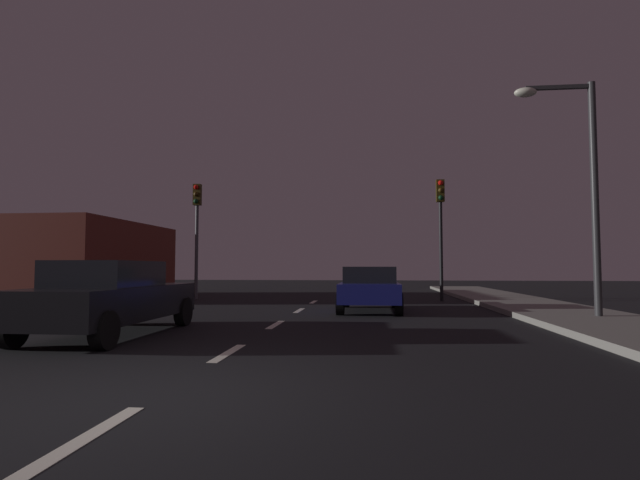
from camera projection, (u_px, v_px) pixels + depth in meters
ground_plane at (280, 322)px, 11.98m from camera, size 80.00×80.00×0.00m
sidewalk_curb_right at (601, 322)px, 11.21m from camera, size 3.00×40.00×0.15m
lane_stripe_nearest at (88, 436)px, 3.84m from camera, size 0.16×1.60×0.01m
lane_stripe_second at (228, 353)px, 7.61m from camera, size 0.16×1.60×0.01m
lane_stripe_third at (275, 325)px, 11.39m from camera, size 0.16×1.60×0.01m
lane_stripe_fourth at (299, 310)px, 15.16m from camera, size 0.16×1.60×0.01m
lane_stripe_fifth at (313, 302)px, 18.93m from camera, size 0.16×1.60×0.01m
traffic_signal_left at (197, 218)px, 20.69m from camera, size 0.32×0.38×4.89m
traffic_signal_right at (441, 216)px, 19.63m from camera, size 0.32×0.38×4.89m
car_stopped_ahead at (370, 288)px, 14.98m from camera, size 1.89×3.86×1.36m
car_adjacent_lane at (111, 297)px, 9.62m from camera, size 1.86×4.51×1.47m
street_lamp_right at (579, 173)px, 12.20m from camera, size 1.98×0.36×6.01m
storefront_left at (82, 260)px, 21.80m from camera, size 5.34×8.15×3.33m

